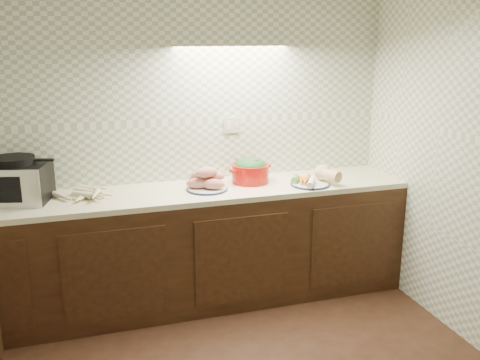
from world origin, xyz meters
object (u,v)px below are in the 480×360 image
object	(u,v)px
parsnip_pile	(81,194)
veg_plate	(316,177)
sweet_potato_plate	(207,181)
onion_bowl	(197,180)
dutch_oven	(250,170)
toaster_oven	(15,181)

from	to	relation	value
parsnip_pile	veg_plate	distance (m)	1.74
parsnip_pile	sweet_potato_plate	world-z (taller)	sweet_potato_plate
onion_bowl	dutch_oven	xyz separation A→B (m)	(0.41, -0.04, 0.06)
parsnip_pile	onion_bowl	distance (m)	0.86
onion_bowl	dutch_oven	world-z (taller)	dutch_oven
toaster_oven	veg_plate	size ratio (longest dim) A/B	1.36
toaster_oven	veg_plate	distance (m)	2.18
sweet_potato_plate	parsnip_pile	bearing A→B (deg)	175.91
dutch_oven	veg_plate	size ratio (longest dim) A/B	0.96
parsnip_pile	sweet_potato_plate	bearing A→B (deg)	-4.09
dutch_oven	veg_plate	bearing A→B (deg)	-38.58
onion_bowl	dutch_oven	distance (m)	0.42
onion_bowl	veg_plate	world-z (taller)	veg_plate
toaster_oven	sweet_potato_plate	distance (m)	1.33
veg_plate	toaster_oven	bearing A→B (deg)	174.93
dutch_oven	veg_plate	distance (m)	0.51
sweet_potato_plate	dutch_oven	distance (m)	0.38
dutch_oven	veg_plate	world-z (taller)	dutch_oven
parsnip_pile	onion_bowl	size ratio (longest dim) A/B	2.89
parsnip_pile	veg_plate	bearing A→B (deg)	-4.85
sweet_potato_plate	veg_plate	distance (m)	0.85
sweet_potato_plate	veg_plate	world-z (taller)	sweet_potato_plate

